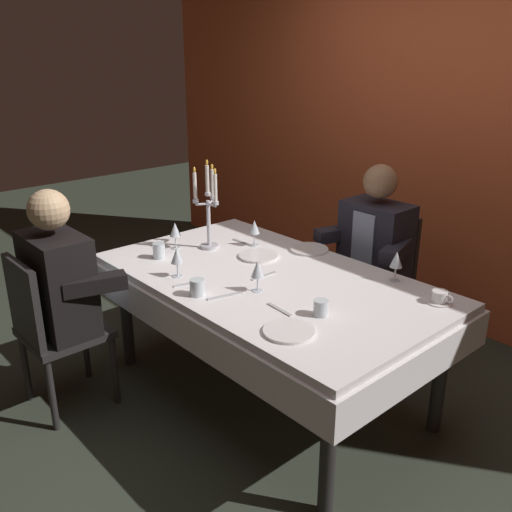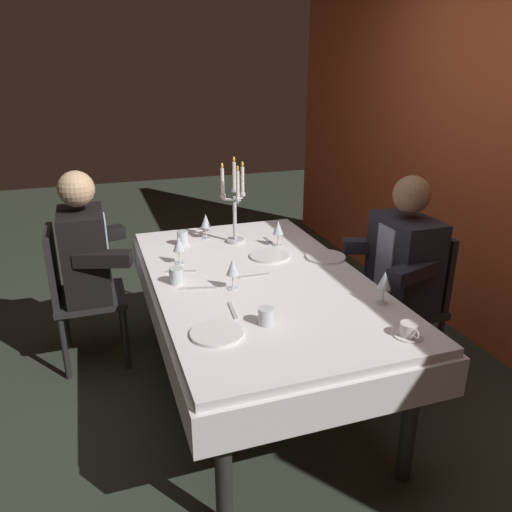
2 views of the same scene
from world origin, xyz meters
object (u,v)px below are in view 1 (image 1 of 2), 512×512
dinner_plate_1 (289,331)px  seated_diner_1 (376,243)px  dining_table (268,296)px  dinner_plate_0 (258,256)px  coffee_cup_0 (440,298)px  candelabra (208,210)px  water_tumbler_0 (159,251)px  seated_diner_0 (57,283)px  wine_glass_2 (175,230)px  wine_glass_1 (396,260)px  water_tumbler_2 (197,287)px  wine_glass_0 (177,257)px  water_tumbler_1 (321,308)px  dinner_plate_2 (309,249)px  wine_glass_4 (254,228)px  wine_glass_3 (258,270)px

dinner_plate_1 → seated_diner_1: (-0.47, 1.25, -0.01)m
dining_table → dinner_plate_0: dinner_plate_0 is taller
dinner_plate_1 → coffee_cup_0: size_ratio=1.73×
candelabra → water_tumbler_0: size_ratio=5.95×
coffee_cup_0 → seated_diner_0: (-1.48, -1.28, -0.03)m
wine_glass_2 → candelabra: bearing=50.4°
dinner_plate_0 → wine_glass_1: wine_glass_1 is taller
wine_glass_2 → coffee_cup_0: wine_glass_2 is taller
wine_glass_1 → water_tumbler_2: (-0.55, -0.89, -0.07)m
wine_glass_0 → seated_diner_1: seated_diner_1 is taller
wine_glass_0 → water_tumbler_1: bearing=15.4°
water_tumbler_0 → water_tumbler_2: size_ratio=1.09×
dinner_plate_2 → wine_glass_1: (0.63, -0.01, 0.11)m
seated_diner_1 → dinner_plate_2: bearing=-113.8°
dinner_plate_1 → water_tumbler_0: size_ratio=2.49×
seated_diner_0 → seated_diner_1: 1.92m
candelabra → wine_glass_4: size_ratio=3.33×
wine_glass_0 → coffee_cup_0: 1.36m
wine_glass_0 → wine_glass_2: 0.46m
dinner_plate_2 → dinner_plate_0: bearing=-111.5°
dinner_plate_2 → water_tumbler_0: size_ratio=2.54×
wine_glass_2 → seated_diner_1: size_ratio=0.13×
water_tumbler_1 → seated_diner_0: 1.40m
dinner_plate_2 → wine_glass_4: (-0.29, -0.19, 0.11)m
dinner_plate_0 → seated_diner_0: bearing=-112.2°
dining_table → wine_glass_1: wine_glass_1 is taller
wine_glass_3 → coffee_cup_0: (0.69, 0.57, -0.09)m
wine_glass_1 → wine_glass_3: 0.74m
dinner_plate_0 → wine_glass_4: (-0.17, 0.12, 0.11)m
dinner_plate_1 → water_tumbler_1: water_tumbler_1 is taller
dinner_plate_0 → dinner_plate_1: (0.78, -0.52, 0.00)m
wine_glass_4 → water_tumbler_2: 0.80m
wine_glass_3 → water_tumbler_1: (0.40, 0.03, -0.08)m
wine_glass_4 → seated_diner_0: (-0.26, -1.16, -0.12)m
water_tumbler_0 → seated_diner_0: (-0.05, -0.60, -0.05)m
dinner_plate_0 → wine_glass_3: 0.50m
candelabra → wine_glass_2: (-0.13, -0.16, -0.12)m
dining_table → wine_glass_4: wine_glass_4 is taller
dinner_plate_2 → wine_glass_2: wine_glass_2 is taller
wine_glass_0 → water_tumbler_0: 0.32m
seated_diner_1 → water_tumbler_1: bearing=-66.1°
wine_glass_1 → wine_glass_2: bearing=-154.3°
candelabra → dinner_plate_2: bearing=43.9°
dinner_plate_2 → water_tumbler_0: (-0.50, -0.75, 0.04)m
wine_glass_0 → seated_diner_0: seated_diner_0 is taller
dinner_plate_1 → dinner_plate_2: (-0.66, 0.83, 0.00)m
wine_glass_1 → coffee_cup_0: wine_glass_1 is taller
water_tumbler_1 → wine_glass_3: bearing=-175.0°
dinner_plate_2 → water_tumbler_0: 0.90m
wine_glass_3 → candelabra: bearing=162.7°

